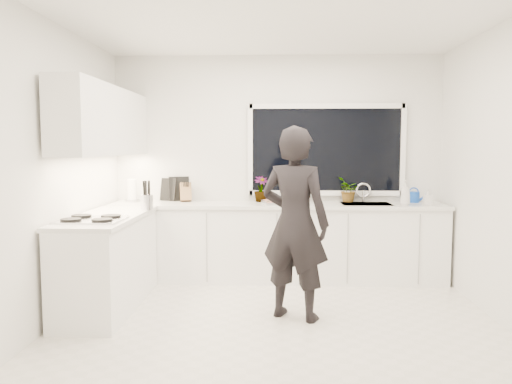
{
  "coord_description": "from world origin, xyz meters",
  "views": [
    {
      "loc": [
        -0.02,
        -4.43,
        1.59
      ],
      "look_at": [
        -0.21,
        0.4,
        1.15
      ],
      "focal_mm": 35.0,
      "sensor_mm": 36.0,
      "label": 1
    }
  ],
  "objects": [
    {
      "name": "floor",
      "position": [
        0.0,
        0.0,
        -0.01
      ],
      "size": [
        4.0,
        3.5,
        0.02
      ],
      "primitive_type": "cube",
      "color": "beige",
      "rests_on": "ground"
    },
    {
      "name": "wall_back",
      "position": [
        0.0,
        1.76,
        1.35
      ],
      "size": [
        4.0,
        0.02,
        2.7
      ],
      "primitive_type": "cube",
      "color": "white",
      "rests_on": "ground"
    },
    {
      "name": "wall_left",
      "position": [
        -2.01,
        0.0,
        1.35
      ],
      "size": [
        0.02,
        3.5,
        2.7
      ],
      "primitive_type": "cube",
      "color": "white",
      "rests_on": "ground"
    },
    {
      "name": "wall_right",
      "position": [
        2.01,
        0.0,
        1.35
      ],
      "size": [
        0.02,
        3.5,
        2.7
      ],
      "primitive_type": "cube",
      "color": "white",
      "rests_on": "ground"
    },
    {
      "name": "ceiling",
      "position": [
        0.0,
        0.0,
        2.71
      ],
      "size": [
        4.0,
        3.5,
        0.02
      ],
      "primitive_type": "cube",
      "color": "white",
      "rests_on": "wall_back"
    },
    {
      "name": "window",
      "position": [
        0.6,
        1.73,
        1.55
      ],
      "size": [
        1.8,
        0.02,
        1.0
      ],
      "primitive_type": "cube",
      "color": "black",
      "rests_on": "wall_back"
    },
    {
      "name": "base_cabinets_back",
      "position": [
        0.0,
        1.45,
        0.44
      ],
      "size": [
        3.92,
        0.58,
        0.88
      ],
      "primitive_type": "cube",
      "color": "white",
      "rests_on": "floor"
    },
    {
      "name": "base_cabinets_left",
      "position": [
        -1.67,
        0.35,
        0.44
      ],
      "size": [
        0.58,
        1.6,
        0.88
      ],
      "primitive_type": "cube",
      "color": "white",
      "rests_on": "floor"
    },
    {
      "name": "countertop_back",
      "position": [
        0.0,
        1.44,
        0.9
      ],
      "size": [
        3.94,
        0.62,
        0.04
      ],
      "primitive_type": "cube",
      "color": "silver",
      "rests_on": "base_cabinets_back"
    },
    {
      "name": "countertop_left",
      "position": [
        -1.67,
        0.35,
        0.9
      ],
      "size": [
        0.62,
        1.6,
        0.04
      ],
      "primitive_type": "cube",
      "color": "silver",
      "rests_on": "base_cabinets_left"
    },
    {
      "name": "upper_cabinets",
      "position": [
        -1.79,
        0.7,
        1.85
      ],
      "size": [
        0.34,
        2.1,
        0.7
      ],
      "primitive_type": "cube",
      "color": "white",
      "rests_on": "wall_left"
    },
    {
      "name": "sink",
      "position": [
        1.05,
        1.45,
        0.87
      ],
      "size": [
        0.58,
        0.42,
        0.14
      ],
      "primitive_type": "cube",
      "color": "silver",
      "rests_on": "countertop_back"
    },
    {
      "name": "faucet",
      "position": [
        1.05,
        1.65,
        1.03
      ],
      "size": [
        0.03,
        0.03,
        0.22
      ],
      "primitive_type": "cylinder",
      "color": "silver",
      "rests_on": "countertop_back"
    },
    {
      "name": "stovetop",
      "position": [
        -1.69,
        -0.0,
        0.94
      ],
      "size": [
        0.56,
        0.48,
        0.03
      ],
      "primitive_type": "cube",
      "color": "black",
      "rests_on": "countertop_left"
    },
    {
      "name": "person",
      "position": [
        0.16,
        0.11,
        0.89
      ],
      "size": [
        0.76,
        0.65,
        1.78
      ],
      "primitive_type": "imported",
      "rotation": [
        0.0,
        0.0,
        2.73
      ],
      "color": "black",
      "rests_on": "floor"
    },
    {
      "name": "pizza_tray",
      "position": [
        0.09,
        1.42,
        0.94
      ],
      "size": [
        0.57,
        0.47,
        0.03
      ],
      "primitive_type": "cube",
      "rotation": [
        0.0,
        0.0,
        0.19
      ],
      "color": "silver",
      "rests_on": "countertop_back"
    },
    {
      "name": "pizza",
      "position": [
        0.09,
        1.42,
        0.95
      ],
      "size": [
        0.52,
        0.41,
        0.01
      ],
      "primitive_type": "cube",
      "rotation": [
        0.0,
        0.0,
        0.19
      ],
      "color": "red",
      "rests_on": "pizza_tray"
    },
    {
      "name": "watering_can",
      "position": [
        1.65,
        1.61,
        0.98
      ],
      "size": [
        0.17,
        0.17,
        0.13
      ],
      "primitive_type": "cylinder",
      "rotation": [
        0.0,
        0.0,
        -0.25
      ],
      "color": "blue",
      "rests_on": "countertop_back"
    },
    {
      "name": "paper_towel_roll",
      "position": [
        -1.76,
        1.55,
        1.05
      ],
      "size": [
        0.14,
        0.14,
        0.26
      ],
      "primitive_type": "cylinder",
      "rotation": [
        0.0,
        0.0,
        0.39
      ],
      "color": "white",
      "rests_on": "countertop_back"
    },
    {
      "name": "knife_block",
      "position": [
        -1.11,
        1.59,
        1.03
      ],
      "size": [
        0.15,
        0.13,
        0.22
      ],
      "primitive_type": "cube",
      "rotation": [
        0.0,
        0.0,
        0.28
      ],
      "color": "#997247",
      "rests_on": "countertop_back"
    },
    {
      "name": "utensil_crock",
      "position": [
        -1.39,
        0.8,
        1.0
      ],
      "size": [
        0.17,
        0.17,
        0.16
      ],
      "primitive_type": "cylinder",
      "rotation": [
        0.0,
        0.0,
        0.4
      ],
      "color": "#B8B9BD",
      "rests_on": "countertop_left"
    },
    {
      "name": "picture_frame_large",
      "position": [
        -1.35,
        1.69,
        1.06
      ],
      "size": [
        0.21,
        0.11,
        0.28
      ],
      "primitive_type": "cube",
      "rotation": [
        0.0,
        0.0,
        -0.43
      ],
      "color": "black",
      "rests_on": "countertop_back"
    },
    {
      "name": "picture_frame_small",
      "position": [
        -1.21,
        1.69,
        1.07
      ],
      "size": [
        0.24,
        0.1,
        0.3
      ],
      "primitive_type": "cube",
      "rotation": [
        0.0,
        0.0,
        0.33
      ],
      "color": "black",
      "rests_on": "countertop_back"
    },
    {
      "name": "herb_plants",
      "position": [
        0.42,
        1.61,
        1.07
      ],
      "size": [
        1.31,
        0.31,
        0.31
      ],
      "color": "#26662D",
      "rests_on": "countertop_back"
    },
    {
      "name": "soap_bottles",
      "position": [
        1.53,
        1.3,
        1.05
      ],
      "size": [
        0.36,
        0.13,
        0.29
      ],
      "color": "#D8BF66",
      "rests_on": "countertop_back"
    }
  ]
}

